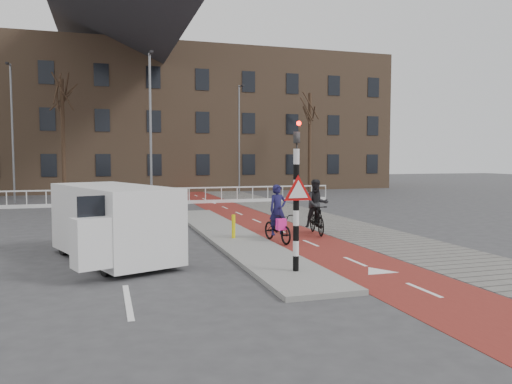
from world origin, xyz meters
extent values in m
plane|color=#38383A|center=(0.00, 0.00, 0.00)|extent=(120.00, 120.00, 0.00)
cube|color=maroon|center=(1.50, 10.00, 0.01)|extent=(2.50, 60.00, 0.01)
cube|color=slate|center=(4.30, 10.00, 0.01)|extent=(3.00, 60.00, 0.01)
cube|color=gray|center=(-0.70, 4.00, 0.06)|extent=(1.80, 16.00, 0.12)
cylinder|color=black|center=(-0.60, -2.00, 1.56)|extent=(0.14, 0.14, 2.88)
imported|color=black|center=(-0.60, -2.00, 3.40)|extent=(0.13, 0.16, 0.80)
cylinder|color=#FF0C05|center=(-0.60, -2.14, 3.58)|extent=(0.11, 0.02, 0.11)
cylinder|color=yellow|center=(-0.81, 3.09, 0.51)|extent=(0.12, 0.12, 0.78)
imported|color=black|center=(0.55, 2.54, 0.49)|extent=(0.87, 1.88, 0.95)
imported|color=#191746|center=(0.55, 2.54, 1.08)|extent=(0.65, 0.48, 1.66)
cube|color=#F8239B|center=(0.47, 1.99, 0.67)|extent=(0.32, 0.23, 0.36)
imported|color=black|center=(2.45, 3.67, 0.57)|extent=(0.80, 1.92, 1.12)
imported|color=black|center=(2.45, 3.67, 1.13)|extent=(0.94, 0.78, 1.75)
cube|color=white|center=(-4.68, 1.11, 1.09)|extent=(3.45, 5.10, 1.89)
cube|color=#20944E|center=(-5.64, 1.11, 0.99)|extent=(1.10, 2.84, 0.55)
cube|color=#20944E|center=(-3.72, 1.11, 0.99)|extent=(1.10, 2.84, 0.55)
cube|color=black|center=(-4.68, -0.91, 1.49)|extent=(1.61, 0.65, 0.90)
cylinder|color=black|center=(-4.86, -0.68, 0.33)|extent=(0.46, 0.70, 0.66)
cylinder|color=black|center=(-3.36, -0.11, 0.33)|extent=(0.46, 0.70, 0.66)
cylinder|color=black|center=(-6.01, 2.33, 0.33)|extent=(0.46, 0.70, 0.66)
cylinder|color=black|center=(-4.50, 2.90, 0.33)|extent=(0.46, 0.70, 0.66)
cube|color=silver|center=(-5.00, 17.00, 0.95)|extent=(28.00, 0.08, 0.08)
cube|color=silver|center=(-5.00, 17.00, 0.10)|extent=(28.00, 0.10, 0.20)
cube|color=#7F6047|center=(-3.00, 32.00, 6.00)|extent=(46.00, 10.00, 12.00)
cylinder|color=#332216|center=(-7.45, 22.86, 3.99)|extent=(0.26, 0.26, 7.97)
cylinder|color=#332216|center=(10.98, 24.36, 3.96)|extent=(0.27, 0.27, 7.92)
cylinder|color=slate|center=(-2.66, 12.18, 3.92)|extent=(0.12, 0.12, 7.84)
cylinder|color=slate|center=(-10.17, 20.65, 4.21)|extent=(0.12, 0.12, 8.43)
cylinder|color=slate|center=(5.04, 24.06, 4.12)|extent=(0.12, 0.12, 8.24)
camera|label=1|loc=(-4.90, -12.84, 2.80)|focal=35.00mm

